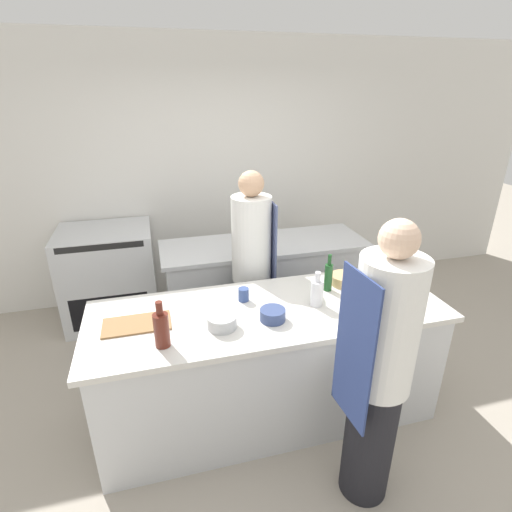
# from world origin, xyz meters

# --- Properties ---
(ground_plane) EXTENTS (16.00, 16.00, 0.00)m
(ground_plane) POSITION_xyz_m (0.00, 0.00, 0.00)
(ground_plane) COLOR #A89E8E
(wall_back) EXTENTS (8.00, 0.06, 2.80)m
(wall_back) POSITION_xyz_m (0.00, 2.13, 1.40)
(wall_back) COLOR silver
(wall_back) RESTS_ON ground_plane
(prep_counter) EXTENTS (2.45, 0.88, 0.89)m
(prep_counter) POSITION_xyz_m (0.00, 0.00, 0.45)
(prep_counter) COLOR silver
(prep_counter) RESTS_ON ground_plane
(pass_counter) EXTENTS (2.00, 0.69, 0.89)m
(pass_counter) POSITION_xyz_m (0.31, 1.20, 0.45)
(pass_counter) COLOR silver
(pass_counter) RESTS_ON ground_plane
(oven_range) EXTENTS (0.91, 0.73, 0.99)m
(oven_range) POSITION_xyz_m (-1.20, 1.71, 0.49)
(oven_range) COLOR silver
(oven_range) RESTS_ON ground_plane
(chef_at_prep_near) EXTENTS (0.36, 0.34, 1.75)m
(chef_at_prep_near) POSITION_xyz_m (0.38, -0.78, 0.88)
(chef_at_prep_near) COLOR black
(chef_at_prep_near) RESTS_ON ground_plane
(chef_at_stove) EXTENTS (0.34, 0.33, 1.71)m
(chef_at_stove) POSITION_xyz_m (0.06, 0.69, 0.86)
(chef_at_stove) COLOR black
(chef_at_stove) RESTS_ON ground_plane
(bottle_olive_oil) EXTENTS (0.06, 0.06, 0.29)m
(bottle_olive_oil) POSITION_xyz_m (0.50, 0.15, 1.01)
(bottle_olive_oil) COLOR #19471E
(bottle_olive_oil) RESTS_ON prep_counter
(bottle_vinegar) EXTENTS (0.09, 0.09, 0.29)m
(bottle_vinegar) POSITION_xyz_m (-0.73, -0.24, 1.01)
(bottle_vinegar) COLOR #5B2319
(bottle_vinegar) RESTS_ON prep_counter
(bottle_wine) EXTENTS (0.09, 0.09, 0.25)m
(bottle_wine) POSITION_xyz_m (0.33, -0.03, 1.00)
(bottle_wine) COLOR silver
(bottle_wine) RESTS_ON prep_counter
(bowl_mixing_large) EXTENTS (0.17, 0.17, 0.08)m
(bowl_mixing_large) POSITION_xyz_m (-0.02, -0.14, 0.93)
(bowl_mixing_large) COLOR navy
(bowl_mixing_large) RESTS_ON prep_counter
(bowl_prep_small) EXTENTS (0.19, 0.19, 0.08)m
(bowl_prep_small) POSITION_xyz_m (-0.35, -0.14, 0.94)
(bowl_prep_small) COLOR #B7BABC
(bowl_prep_small) RESTS_ON prep_counter
(bowl_ceramic_blue) EXTENTS (0.22, 0.22, 0.07)m
(bowl_ceramic_blue) POSITION_xyz_m (0.67, 0.21, 0.93)
(bowl_ceramic_blue) COLOR tan
(bowl_ceramic_blue) RESTS_ON prep_counter
(cup) EXTENTS (0.08, 0.08, 0.10)m
(cup) POSITION_xyz_m (-0.14, 0.16, 0.94)
(cup) COLOR #33477F
(cup) RESTS_ON prep_counter
(cutting_board) EXTENTS (0.43, 0.23, 0.01)m
(cutting_board) POSITION_xyz_m (-0.88, 0.03, 0.90)
(cutting_board) COLOR olive
(cutting_board) RESTS_ON prep_counter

